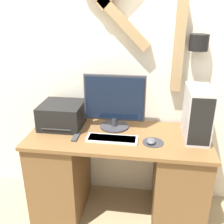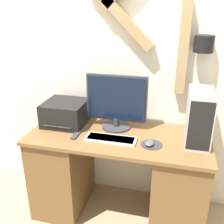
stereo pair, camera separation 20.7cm
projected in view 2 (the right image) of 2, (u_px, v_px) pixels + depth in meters
wall_back at (129, 58)px, 2.25m from camera, size 6.40×0.20×2.70m
desk at (118, 175)px, 2.28m from camera, size 1.47×0.63×0.80m
monitor at (116, 102)px, 2.19m from camera, size 0.52×0.25×0.46m
keyboard at (111, 139)px, 2.06m from camera, size 0.40×0.14×0.02m
mousepad at (152, 145)px, 1.99m from camera, size 0.17×0.17×0.00m
mouse at (149, 143)px, 1.97m from camera, size 0.07×0.09×0.03m
computer_tower at (199, 117)px, 1.96m from camera, size 0.18×0.35×0.41m
printer at (65, 113)px, 2.31m from camera, size 0.36×0.35×0.21m
remote_control at (76, 135)px, 2.13m from camera, size 0.04×0.15×0.02m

